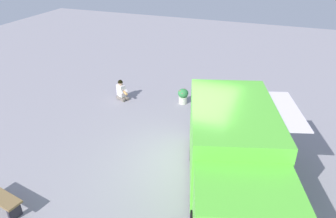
{
  "coord_description": "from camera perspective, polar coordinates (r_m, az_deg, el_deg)",
  "views": [
    {
      "loc": [
        2.21,
        -7.78,
        6.22
      ],
      "look_at": [
        -1.28,
        1.64,
        0.81
      ],
      "focal_mm": 33.53,
      "sensor_mm": 36.0,
      "label": 1
    }
  ],
  "objects": [
    {
      "name": "ground_plane",
      "position": [
        10.2,
        3.6,
        -9.32
      ],
      "size": [
        40.0,
        40.0,
        0.0
      ],
      "primitive_type": "plane",
      "color": "gray"
    },
    {
      "name": "food_truck",
      "position": [
        8.66,
        11.77,
        -8.69
      ],
      "size": [
        3.67,
        5.76,
        2.27
      ],
      "color": "#62D33D",
      "rests_on": "ground_plane"
    },
    {
      "name": "person_customer",
      "position": [
        13.99,
        -8.47,
        3.17
      ],
      "size": [
        0.79,
        0.63,
        0.89
      ],
      "color": "#6F655D",
      "rests_on": "ground_plane"
    },
    {
      "name": "planter_flowering_near",
      "position": [
        12.32,
        9.74,
        -0.51
      ],
      "size": [
        0.49,
        0.49,
        0.71
      ],
      "color": "gray",
      "rests_on": "ground_plane"
    },
    {
      "name": "planter_flowering_far",
      "position": [
        13.46,
        2.76,
        2.48
      ],
      "size": [
        0.45,
        0.45,
        0.66
      ],
      "color": "beige",
      "rests_on": "ground_plane"
    },
    {
      "name": "trash_bin",
      "position": [
        13.28,
        9.92,
        1.95
      ],
      "size": [
        0.56,
        0.56,
        0.82
      ],
      "color": "#244E22",
      "rests_on": "ground_plane"
    }
  ]
}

